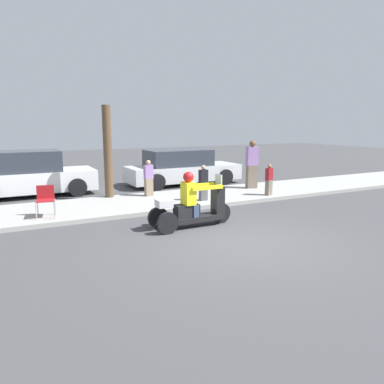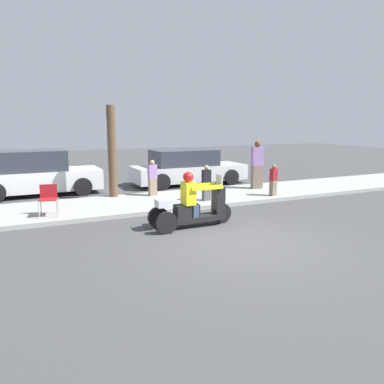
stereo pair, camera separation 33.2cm
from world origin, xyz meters
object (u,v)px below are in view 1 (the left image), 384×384
parked_car_lot_left (182,168)px  tree_trunk (108,152)px  motorcycle_trike (192,207)px  parked_car_lot_right (30,175)px  spectator_mid_group (203,183)px  spectator_far_back (269,180)px  spectator_end_of_line (252,165)px  spectator_by_tree (149,179)px  folding_chair_set_back (45,198)px

parked_car_lot_left → tree_trunk: (-3.59, -1.91, 0.93)m
motorcycle_trike → parked_car_lot_right: bearing=117.7°
spectator_mid_group → tree_trunk: 3.31m
motorcycle_trike → tree_trunk: tree_trunk is taller
parked_car_lot_right → motorcycle_trike: bearing=-62.3°
spectator_far_back → spectator_end_of_line: size_ratio=0.60×
spectator_far_back → spectator_mid_group: bearing=174.3°
motorcycle_trike → spectator_mid_group: size_ratio=1.91×
parked_car_lot_left → tree_trunk: bearing=-151.9°
motorcycle_trike → spectator_end_of_line: 5.46m
spectator_far_back → spectator_mid_group: spectator_mid_group is taller
spectator_end_of_line → tree_trunk: (-5.26, 0.73, 0.64)m
spectator_by_tree → folding_chair_set_back: (-3.42, -1.44, -0.08)m
spectator_mid_group → spectator_end_of_line: 3.00m
spectator_mid_group → spectator_end_of_line: spectator_end_of_line is taller
parked_car_lot_right → spectator_far_back: bearing=-30.5°
spectator_mid_group → folding_chair_set_back: 4.70m
folding_chair_set_back → motorcycle_trike: bearing=-35.6°
motorcycle_trike → spectator_by_tree: bearing=86.3°
spectator_far_back → spectator_by_tree: bearing=154.8°
spectator_far_back → parked_car_lot_left: bearing=108.4°
parked_car_lot_right → parked_car_lot_left: bearing=-1.8°
parked_car_lot_right → folding_chair_set_back: bearing=-88.6°
motorcycle_trike → folding_chair_set_back: size_ratio=2.63×
spectator_far_back → parked_car_lot_right: parked_car_lot_right is taller
spectator_end_of_line → spectator_far_back: bearing=-102.4°
spectator_mid_group → spectator_end_of_line: size_ratio=0.63×
spectator_far_back → folding_chair_set_back: size_ratio=1.30×
spectator_far_back → parked_car_lot_right: size_ratio=0.25×
folding_chair_set_back → parked_car_lot_right: parked_car_lot_right is taller
parked_car_lot_right → tree_trunk: (2.27, -2.10, 0.88)m
motorcycle_trike → parked_car_lot_left: bearing=66.8°
folding_chair_set_back → parked_car_lot_left: (5.76, 3.77, 0.07)m
spectator_far_back → spectator_end_of_line: bearing=77.6°
folding_chair_set_back → tree_trunk: size_ratio=0.27×
spectator_end_of_line → parked_car_lot_right: 8.05m
spectator_end_of_line → folding_chair_set_back: bearing=-171.4°
motorcycle_trike → tree_trunk: size_ratio=0.72×
motorcycle_trike → spectator_far_back: bearing=26.5°
motorcycle_trike → tree_trunk: bearing=103.7°
folding_chair_set_back → spectator_mid_group: bearing=-0.8°
spectator_far_back → tree_trunk: size_ratio=0.36×
spectator_mid_group → spectator_by_tree: size_ratio=0.93×
motorcycle_trike → tree_trunk: 4.39m
spectator_by_tree → folding_chair_set_back: bearing=-157.2°
parked_car_lot_left → motorcycle_trike: bearing=-113.2°
spectator_far_back → motorcycle_trike: bearing=-153.5°
spectator_far_back → spectator_by_tree: 4.09m
spectator_mid_group → parked_car_lot_left: parked_car_lot_left is taller
spectator_far_back → parked_car_lot_left: size_ratio=0.22×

